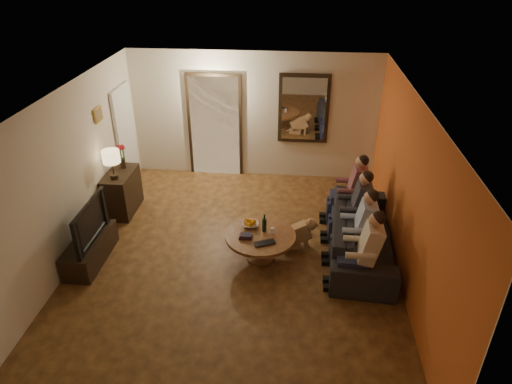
# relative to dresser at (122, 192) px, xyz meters

# --- Properties ---
(floor) EXTENTS (5.00, 6.00, 0.01)m
(floor) POSITION_rel_dresser_xyz_m (2.25, -1.25, -0.39)
(floor) COLOR #3A240F
(floor) RESTS_ON ground
(ceiling) EXTENTS (5.00, 6.00, 0.01)m
(ceiling) POSITION_rel_dresser_xyz_m (2.25, -1.25, 2.21)
(ceiling) COLOR white
(ceiling) RESTS_ON back_wall
(back_wall) EXTENTS (5.00, 0.02, 2.60)m
(back_wall) POSITION_rel_dresser_xyz_m (2.25, 1.75, 0.91)
(back_wall) COLOR beige
(back_wall) RESTS_ON floor
(front_wall) EXTENTS (5.00, 0.02, 2.60)m
(front_wall) POSITION_rel_dresser_xyz_m (2.25, -4.25, 0.91)
(front_wall) COLOR beige
(front_wall) RESTS_ON floor
(left_wall) EXTENTS (0.02, 6.00, 2.60)m
(left_wall) POSITION_rel_dresser_xyz_m (-0.25, -1.25, 0.91)
(left_wall) COLOR beige
(left_wall) RESTS_ON floor
(right_wall) EXTENTS (0.02, 6.00, 2.60)m
(right_wall) POSITION_rel_dresser_xyz_m (4.75, -1.25, 0.91)
(right_wall) COLOR beige
(right_wall) RESTS_ON floor
(orange_accent) EXTENTS (0.01, 6.00, 2.60)m
(orange_accent) POSITION_rel_dresser_xyz_m (4.74, -1.25, 0.91)
(orange_accent) COLOR #E05C26
(orange_accent) RESTS_ON right_wall
(kitchen_doorway) EXTENTS (1.00, 0.06, 2.10)m
(kitchen_doorway) POSITION_rel_dresser_xyz_m (1.45, 1.73, 0.66)
(kitchen_doorway) COLOR #FFE0A5
(kitchen_doorway) RESTS_ON floor
(door_trim) EXTENTS (1.12, 0.04, 2.22)m
(door_trim) POSITION_rel_dresser_xyz_m (1.45, 1.72, 0.66)
(door_trim) COLOR black
(door_trim) RESTS_ON floor
(fridge_glimpse) EXTENTS (0.45, 0.03, 1.70)m
(fridge_glimpse) POSITION_rel_dresser_xyz_m (1.70, 1.73, 0.51)
(fridge_glimpse) COLOR silver
(fridge_glimpse) RESTS_ON floor
(mirror_frame) EXTENTS (1.00, 0.05, 1.40)m
(mirror_frame) POSITION_rel_dresser_xyz_m (3.25, 1.71, 1.11)
(mirror_frame) COLOR black
(mirror_frame) RESTS_ON back_wall
(mirror_glass) EXTENTS (0.86, 0.02, 1.26)m
(mirror_glass) POSITION_rel_dresser_xyz_m (3.25, 1.68, 1.11)
(mirror_glass) COLOR white
(mirror_glass) RESTS_ON back_wall
(white_door) EXTENTS (0.06, 0.85, 2.04)m
(white_door) POSITION_rel_dresser_xyz_m (-0.21, 1.05, 0.63)
(white_door) COLOR white
(white_door) RESTS_ON floor
(framed_art) EXTENTS (0.03, 0.28, 0.24)m
(framed_art) POSITION_rel_dresser_xyz_m (-0.22, 0.05, 1.46)
(framed_art) COLOR #B28C33
(framed_art) RESTS_ON left_wall
(art_canvas) EXTENTS (0.01, 0.22, 0.18)m
(art_canvas) POSITION_rel_dresser_xyz_m (-0.21, 0.05, 1.46)
(art_canvas) COLOR brown
(art_canvas) RESTS_ON left_wall
(dresser) EXTENTS (0.45, 0.88, 0.78)m
(dresser) POSITION_rel_dresser_xyz_m (0.00, 0.00, 0.00)
(dresser) COLOR black
(dresser) RESTS_ON floor
(table_lamp) EXTENTS (0.30, 0.30, 0.54)m
(table_lamp) POSITION_rel_dresser_xyz_m (0.00, -0.22, 0.66)
(table_lamp) COLOR beige
(table_lamp) RESTS_ON dresser
(flower_vase) EXTENTS (0.14, 0.14, 0.44)m
(flower_vase) POSITION_rel_dresser_xyz_m (0.00, 0.22, 0.61)
(flower_vase) COLOR #B2131B
(flower_vase) RESTS_ON dresser
(tv_stand) EXTENTS (0.45, 1.19, 0.40)m
(tv_stand) POSITION_rel_dresser_xyz_m (0.00, -1.52, -0.19)
(tv_stand) COLOR black
(tv_stand) RESTS_ON floor
(tv) EXTENTS (1.11, 0.15, 0.64)m
(tv) POSITION_rel_dresser_xyz_m (0.00, -1.52, 0.32)
(tv) COLOR black
(tv) RESTS_ON tv_stand
(sofa) EXTENTS (2.48, 1.13, 0.71)m
(sofa) POSITION_rel_dresser_xyz_m (4.24, -0.89, -0.04)
(sofa) COLOR black
(sofa) RESTS_ON floor
(person_a) EXTENTS (0.60, 0.40, 1.20)m
(person_a) POSITION_rel_dresser_xyz_m (4.14, -1.79, 0.21)
(person_a) COLOR tan
(person_a) RESTS_ON sofa
(person_b) EXTENTS (0.60, 0.40, 1.20)m
(person_b) POSITION_rel_dresser_xyz_m (4.14, -1.19, 0.21)
(person_b) COLOR tan
(person_b) RESTS_ON sofa
(person_c) EXTENTS (0.60, 0.40, 1.20)m
(person_c) POSITION_rel_dresser_xyz_m (4.14, -0.59, 0.21)
(person_c) COLOR tan
(person_c) RESTS_ON sofa
(person_d) EXTENTS (0.60, 0.40, 1.20)m
(person_d) POSITION_rel_dresser_xyz_m (4.14, 0.01, 0.21)
(person_d) COLOR tan
(person_d) RESTS_ON sofa
(dog) EXTENTS (0.59, 0.32, 0.56)m
(dog) POSITION_rel_dresser_xyz_m (3.20, -0.86, -0.11)
(dog) COLOR #997A47
(dog) RESTS_ON floor
(coffee_table) EXTENTS (1.32, 1.32, 0.45)m
(coffee_table) POSITION_rel_dresser_xyz_m (2.65, -1.22, -0.17)
(coffee_table) COLOR brown
(coffee_table) RESTS_ON floor
(bowl) EXTENTS (0.26, 0.26, 0.06)m
(bowl) POSITION_rel_dresser_xyz_m (2.47, -1.00, 0.09)
(bowl) COLOR white
(bowl) RESTS_ON coffee_table
(oranges) EXTENTS (0.20, 0.20, 0.08)m
(oranges) POSITION_rel_dresser_xyz_m (2.47, -1.00, 0.16)
(oranges) COLOR orange
(oranges) RESTS_ON bowl
(wine_bottle) EXTENTS (0.07, 0.07, 0.31)m
(wine_bottle) POSITION_rel_dresser_xyz_m (2.70, -1.12, 0.21)
(wine_bottle) COLOR black
(wine_bottle) RESTS_ON coffee_table
(wine_glass) EXTENTS (0.06, 0.06, 0.10)m
(wine_glass) POSITION_rel_dresser_xyz_m (2.83, -1.17, 0.11)
(wine_glass) COLOR silver
(wine_glass) RESTS_ON coffee_table
(book_stack) EXTENTS (0.20, 0.15, 0.07)m
(book_stack) POSITION_rel_dresser_xyz_m (2.43, -1.32, 0.09)
(book_stack) COLOR black
(book_stack) RESTS_ON coffee_table
(laptop) EXTENTS (0.39, 0.33, 0.03)m
(laptop) POSITION_rel_dresser_xyz_m (2.75, -1.50, 0.07)
(laptop) COLOR black
(laptop) RESTS_ON coffee_table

